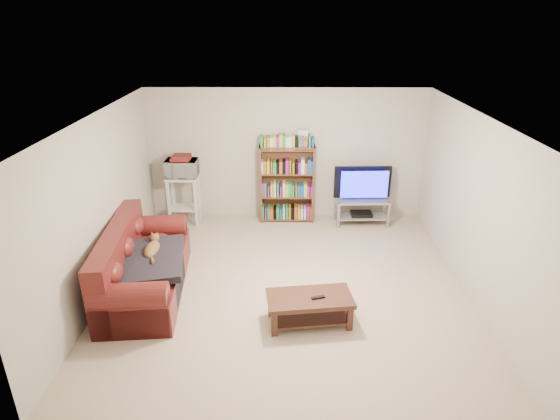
{
  "coord_description": "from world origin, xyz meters",
  "views": [
    {
      "loc": [
        -0.05,
        -5.72,
        3.6
      ],
      "look_at": [
        -0.1,
        0.4,
        1.0
      ],
      "focal_mm": 30.0,
      "sensor_mm": 36.0,
      "label": 1
    }
  ],
  "objects_px": {
    "tv_stand": "(362,207)",
    "sofa": "(140,270)",
    "bookshelf": "(287,183)",
    "coffee_table": "(310,304)"
  },
  "relations": [
    {
      "from": "tv_stand",
      "to": "sofa",
      "type": "bearing_deg",
      "value": -148.0
    },
    {
      "from": "tv_stand",
      "to": "bookshelf",
      "type": "distance_m",
      "value": 1.43
    },
    {
      "from": "sofa",
      "to": "coffee_table",
      "type": "bearing_deg",
      "value": -22.3
    },
    {
      "from": "sofa",
      "to": "bookshelf",
      "type": "relative_size",
      "value": 1.6
    },
    {
      "from": "tv_stand",
      "to": "bookshelf",
      "type": "height_order",
      "value": "bookshelf"
    },
    {
      "from": "sofa",
      "to": "coffee_table",
      "type": "relative_size",
      "value": 2.07
    },
    {
      "from": "tv_stand",
      "to": "bookshelf",
      "type": "relative_size",
      "value": 0.68
    },
    {
      "from": "sofa",
      "to": "coffee_table",
      "type": "xyz_separation_m",
      "value": [
        2.3,
        -0.72,
        -0.07
      ]
    },
    {
      "from": "coffee_table",
      "to": "bookshelf",
      "type": "bearing_deg",
      "value": 87.51
    },
    {
      "from": "coffee_table",
      "to": "bookshelf",
      "type": "xyz_separation_m",
      "value": [
        -0.27,
        3.15,
        0.47
      ]
    }
  ]
}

